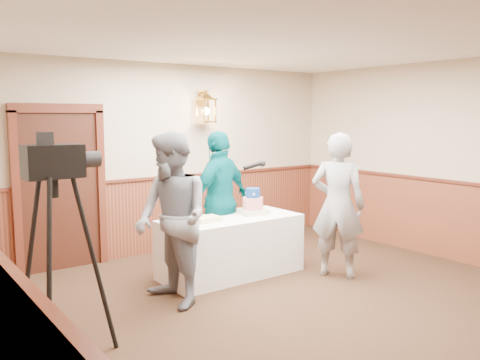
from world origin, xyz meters
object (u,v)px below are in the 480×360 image
at_px(display_table, 231,246).
at_px(sheet_cake_yellow, 207,219).
at_px(baker, 338,205).
at_px(tv_camera_rig, 58,268).
at_px(interviewer, 172,219).
at_px(assistant_p, 220,200).
at_px(sheet_cake_green, 174,219).
at_px(tiered_cake, 253,204).

distance_m(display_table, sheet_cake_yellow, 0.56).
relative_size(display_table, baker, 0.98).
relative_size(display_table, tv_camera_rig, 0.99).
relative_size(interviewer, assistant_p, 1.02).
relative_size(display_table, interviewer, 0.96).
xyz_separation_m(display_table, interviewer, (-1.10, -0.48, 0.56)).
bearing_deg(baker, sheet_cake_yellow, 27.77).
bearing_deg(interviewer, sheet_cake_yellow, 120.43).
bearing_deg(interviewer, display_table, 112.55).
bearing_deg(sheet_cake_green, display_table, -13.09).
distance_m(tiered_cake, sheet_cake_green, 1.10).
bearing_deg(assistant_p, interviewer, 17.25).
height_order(sheet_cake_green, baker, baker).
distance_m(baker, tv_camera_rig, 3.56).
xyz_separation_m(interviewer, baker, (2.16, -0.35, -0.02)).
relative_size(display_table, assistant_p, 0.98).
bearing_deg(sheet_cake_yellow, tv_camera_rig, -152.97).
relative_size(interviewer, tv_camera_rig, 1.04).
height_order(sheet_cake_yellow, sheet_cake_green, sheet_cake_green).
xyz_separation_m(tiered_cake, tv_camera_rig, (-2.85, -1.13, -0.07)).
relative_size(sheet_cake_green, assistant_p, 0.17).
distance_m(interviewer, assistant_p, 1.45).
xyz_separation_m(display_table, sheet_cake_yellow, (-0.38, -0.04, 0.41)).
xyz_separation_m(tiered_cake, sheet_cake_yellow, (-0.75, -0.06, -0.10)).
xyz_separation_m(tiered_cake, sheet_cake_green, (-1.09, 0.15, -0.10)).
distance_m(sheet_cake_green, assistant_p, 0.84).
xyz_separation_m(sheet_cake_yellow, tv_camera_rig, (-2.11, -1.07, 0.03)).
xyz_separation_m(sheet_cake_yellow, interviewer, (-0.72, -0.44, 0.16)).
distance_m(baker, assistant_p, 1.54).
bearing_deg(display_table, assistant_p, 76.84).
height_order(interviewer, tv_camera_rig, interviewer).
xyz_separation_m(sheet_cake_green, baker, (1.78, -1.00, 0.13)).
height_order(tiered_cake, assistant_p, assistant_p).
height_order(sheet_cake_green, interviewer, interviewer).
relative_size(baker, assistant_p, 1.00).
xyz_separation_m(display_table, baker, (1.06, -0.84, 0.54)).
xyz_separation_m(interviewer, tv_camera_rig, (-1.38, -0.63, -0.13)).
distance_m(tiered_cake, tv_camera_rig, 3.07).
bearing_deg(assistant_p, sheet_cake_yellow, 22.55).
bearing_deg(interviewer, baker, 79.63).
relative_size(sheet_cake_green, interviewer, 0.17).
xyz_separation_m(display_table, tv_camera_rig, (-2.49, -1.11, 0.44)).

